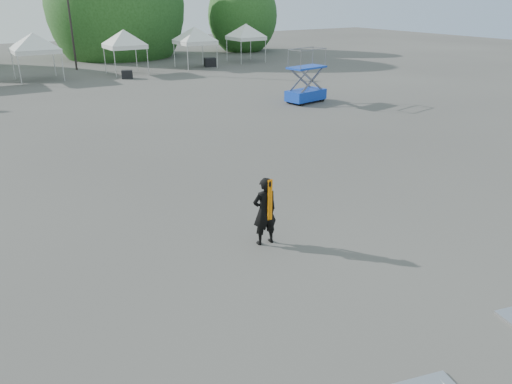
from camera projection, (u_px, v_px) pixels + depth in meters
ground at (248, 211)px, 14.59m from camera, size 120.00×120.00×0.00m
tree_mid_e at (116, 5)px, 47.84m from camera, size 5.12×5.12×7.79m
tree_far_e at (243, 16)px, 53.17m from camera, size 3.84×3.84×5.84m
tent_e at (33, 36)px, 35.16m from camera, size 4.34×4.34×3.88m
tent_f at (124, 33)px, 38.01m from camera, size 3.91×3.91×3.88m
tent_g at (194, 30)px, 41.22m from camera, size 4.08×4.08×3.88m
tent_h at (246, 27)px, 44.89m from camera, size 3.93×3.93×3.88m
man at (265, 211)px, 12.40m from camera, size 0.68×0.48×1.78m
scissor_lift at (306, 76)px, 28.40m from camera, size 2.51×1.56×3.03m
crate_mid at (127, 74)px, 36.86m from camera, size 0.94×0.85×0.60m
crate_east at (210, 62)px, 42.79m from camera, size 1.08×0.93×0.73m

